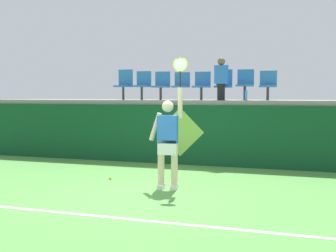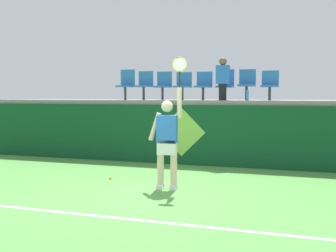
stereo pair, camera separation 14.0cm
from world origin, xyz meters
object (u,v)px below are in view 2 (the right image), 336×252
Objects in this scene: stadium_chair_0 at (126,83)px; stadium_chair_3 at (183,84)px; tennis_player at (167,139)px; stadium_chair_7 at (270,84)px; stadium_chair_2 at (163,84)px; spectator_0 at (223,78)px; stadium_chair_6 at (247,83)px; water_bottle at (248,95)px; stadium_chair_5 at (225,83)px; tennis_ball at (110,178)px; stadium_chair_4 at (204,84)px; stadium_chair_1 at (145,84)px.

stadium_chair_0 is 1.73m from stadium_chair_3.
stadium_chair_7 is (1.67, 3.58, 1.14)m from tennis_player.
spectator_0 is (1.77, -0.40, 0.14)m from stadium_chair_2.
stadium_chair_6 is 0.60m from stadium_chair_7.
water_bottle is 0.23× the size of spectator_0.
stadium_chair_2 is at bearing -179.86° from stadium_chair_5.
stadium_chair_3 is 0.70× the size of spectator_0.
spectator_0 is (-0.68, 0.25, 0.46)m from water_bottle.
stadium_chair_6 is at bearing 51.25° from tennis_ball.
stadium_chair_5 is at bearing 179.55° from stadium_chair_6.
stadium_chair_0 is at bearing 179.97° from stadium_chair_5.
tennis_player is 3.80m from stadium_chair_5.
stadium_chair_0 reaches higher than stadium_chair_2.
tennis_player is 4.11m from stadium_chair_7.
stadium_chair_3 is at bearing -179.91° from stadium_chair_6.
stadium_chair_3 is at bearing -179.65° from stadium_chair_5.
tennis_player is at bearing -17.52° from tennis_ball.
stadium_chair_4 is at bearing 66.95° from tennis_ball.
stadium_chair_0 is 1.14× the size of stadium_chair_7.
stadium_chair_4 reaches higher than stadium_chair_7.
stadium_chair_1 is at bearing 179.86° from stadium_chair_3.
stadium_chair_0 is 0.80× the size of spectator_0.
stadium_chair_6 is (3.50, -0.01, -0.02)m from stadium_chair_0.
stadium_chair_4 is at bearing 0.12° from stadium_chair_3.
tennis_player is 3.97m from stadium_chair_2.
stadium_chair_1 is 1.02× the size of stadium_chair_2.
tennis_player is at bearing -55.91° from stadium_chair_0.
stadium_chair_0 is at bearing 169.57° from water_bottle.
spectator_0 reaches higher than stadium_chair_7.
stadium_chair_6 is (1.18, 0.00, 0.03)m from stadium_chair_4.
stadium_chair_4 is at bearing 91.70° from tennis_player.
tennis_player is 4.20m from stadium_chair_1.
stadium_chair_0 is 2.95m from spectator_0.
stadium_chair_2 is 1.04× the size of stadium_chair_3.
stadium_chair_2 is 2.35m from stadium_chair_6.
tennis_player is 3.05× the size of stadium_chair_6.
stadium_chair_7 is (2.36, 0.00, -0.00)m from stadium_chair_3.
stadium_chair_2 is at bearing -0.01° from stadium_chair_1.
stadium_chair_4 is 1.18m from stadium_chair_6.
tennis_player reaches higher than stadium_chair_6.
stadium_chair_6 is 0.72m from spectator_0.
stadium_chair_5 is at bearing 58.37° from tennis_ball.
stadium_chair_1 is at bearing -0.60° from stadium_chair_0.
stadium_chair_2 is 1.03× the size of stadium_chair_7.
spectator_0 is (2.35, -0.40, 0.12)m from stadium_chair_1.
tennis_player reaches higher than stadium_chair_7.
spectator_0 is (0.00, -0.41, 0.13)m from stadium_chair_5.
stadium_chair_6 is at bearing 98.42° from water_bottle.
stadium_chair_2 is at bearing 109.67° from tennis_player.
tennis_ball is 4.87m from stadium_chair_7.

